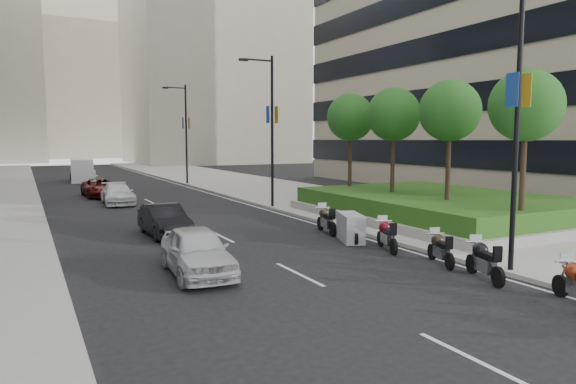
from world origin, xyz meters
TOP-DOWN VIEW (x-y plane):
  - ground at (0.00, 0.00)m, footprint 160.00×160.00m
  - sidewalk_right at (9.00, 30.00)m, footprint 10.00×100.00m
  - lane_edge at (3.70, 30.00)m, footprint 0.12×100.00m
  - lane_centre at (-1.50, 30.00)m, footprint 0.12×100.00m
  - building_cream_right at (22.00, 80.00)m, footprint 28.00×24.00m
  - building_cream_centre at (2.00, 120.00)m, footprint 30.00×24.00m
  - planter at (10.00, 10.00)m, footprint 10.00×14.00m
  - hedge at (10.00, 10.00)m, footprint 9.40×13.40m
  - tree_0 at (8.50, 4.00)m, footprint 2.80×2.80m
  - tree_1 at (8.50, 8.00)m, footprint 2.80×2.80m
  - tree_2 at (8.50, 12.00)m, footprint 2.80×2.80m
  - tree_3 at (8.50, 16.00)m, footprint 2.80×2.80m
  - lamp_post_0 at (4.14, 1.00)m, footprint 2.34×0.45m
  - lamp_post_1 at (4.14, 18.00)m, footprint 2.34×0.45m
  - lamp_post_2 at (4.14, 36.00)m, footprint 2.34×0.45m
  - motorcycle_2 at (3.06, 0.93)m, footprint 0.96×2.06m
  - motorcycle_3 at (3.28, 2.96)m, footprint 0.88×1.89m
  - motorcycle_4 at (3.06, 5.51)m, footprint 0.94×2.04m
  - motorcycle_5 at (2.79, 7.49)m, footprint 1.37×2.03m
  - motorcycle_6 at (2.92, 9.59)m, footprint 0.76×2.19m
  - car_a at (-4.29, 5.43)m, footprint 2.02×4.42m
  - car_b at (-3.63, 12.19)m, footprint 1.53×4.15m
  - car_c at (-3.62, 24.46)m, footprint 2.02×4.59m
  - car_d at (-4.01, 29.45)m, footprint 2.41×4.85m
  - delivery_van at (-3.81, 44.32)m, footprint 2.41×5.41m

SIDE VIEW (x-z plane):
  - ground at x=0.00m, z-range 0.00..0.00m
  - lane_edge at x=3.70m, z-range 0.00..0.01m
  - lane_centre at x=-1.50m, z-range 0.00..0.01m
  - sidewalk_right at x=9.00m, z-range 0.00..0.15m
  - planter at x=10.00m, z-range 0.15..0.55m
  - motorcycle_3 at x=3.28m, z-range 0.03..1.02m
  - motorcycle_4 at x=3.06m, z-range 0.04..1.10m
  - motorcycle_5 at x=2.79m, z-range 0.00..1.14m
  - motorcycle_2 at x=3.06m, z-range 0.04..1.11m
  - motorcycle_6 at x=2.92m, z-range 0.04..1.14m
  - car_c at x=-3.62m, z-range 0.00..1.31m
  - car_d at x=-4.01m, z-range 0.00..1.32m
  - car_b at x=-3.63m, z-range 0.00..1.36m
  - car_a at x=-4.29m, z-range 0.00..1.47m
  - hedge at x=10.00m, z-range 0.55..1.35m
  - delivery_van at x=-3.81m, z-range -0.07..2.14m
  - lamp_post_0 at x=4.14m, z-range 0.57..9.57m
  - lamp_post_1 at x=4.14m, z-range 0.57..9.57m
  - lamp_post_2 at x=4.14m, z-range 0.57..9.57m
  - tree_0 at x=8.50m, z-range 2.27..8.57m
  - tree_1 at x=8.50m, z-range 2.27..8.57m
  - tree_2 at x=8.50m, z-range 2.27..8.57m
  - tree_3 at x=8.50m, z-range 2.27..8.57m
  - building_cream_right at x=22.00m, z-range 0.00..36.00m
  - building_cream_centre at x=2.00m, z-range 0.00..38.00m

